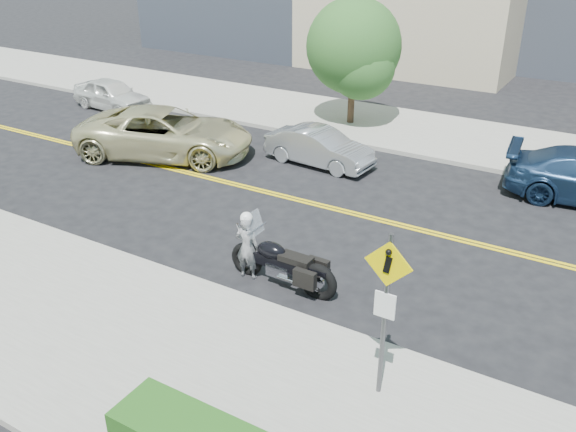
% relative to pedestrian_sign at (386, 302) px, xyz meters
% --- Properties ---
extents(ground_plane, '(120.00, 120.00, 0.00)m').
position_rel_pedestrian_sign_xyz_m(ground_plane, '(-4.20, 6.31, -1.96)').
color(ground_plane, black).
rests_on(ground_plane, ground).
extents(sidewalk_near, '(60.00, 5.00, 0.15)m').
position_rel_pedestrian_sign_xyz_m(sidewalk_near, '(-4.20, -1.19, -1.89)').
color(sidewalk_near, '#9E9B91').
rests_on(sidewalk_near, ground_plane).
extents(sidewalk_far, '(60.00, 5.00, 0.15)m').
position_rel_pedestrian_sign_xyz_m(sidewalk_far, '(-4.20, 13.81, -1.89)').
color(sidewalk_far, '#9E9B91').
rests_on(sidewalk_far, ground_plane).
extents(pedestrian_sign, '(0.78, 0.08, 3.00)m').
position_rel_pedestrian_sign_xyz_m(pedestrian_sign, '(0.00, 0.00, 0.00)').
color(pedestrian_sign, '#4C4C51').
rests_on(pedestrian_sign, sidewalk_near).
extents(motorcyclist, '(0.60, 0.43, 1.63)m').
position_rel_pedestrian_sign_xyz_m(motorcyclist, '(-4.08, 2.10, -1.15)').
color(motorcyclist, silver).
rests_on(motorcyclist, ground).
extents(motorcycle, '(2.61, 0.83, 1.58)m').
position_rel_pedestrian_sign_xyz_m(motorcycle, '(-3.23, 2.21, -1.17)').
color(motorcycle, black).
rests_on(motorcycle, ground).
extents(suv, '(6.44, 4.58, 1.63)m').
position_rel_pedestrian_sign_xyz_m(suv, '(-10.88, 7.17, -1.15)').
color(suv, beige).
rests_on(suv, ground).
extents(parked_car_white, '(3.87, 1.85, 1.28)m').
position_rel_pedestrian_sign_xyz_m(parked_car_white, '(-16.60, 10.34, -1.32)').
color(parked_car_white, white).
rests_on(parked_car_white, ground).
extents(parked_car_silver, '(3.75, 1.57, 1.21)m').
position_rel_pedestrian_sign_xyz_m(parked_car_silver, '(-6.01, 9.11, -1.36)').
color(parked_car_silver, '#9FA3A7').
rests_on(parked_car_silver, ground).
extents(tree_far_a, '(3.54, 3.54, 4.84)m').
position_rel_pedestrian_sign_xyz_m(tree_far_a, '(-6.93, 13.43, 1.10)').
color(tree_far_a, '#382619').
rests_on(tree_far_a, ground).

